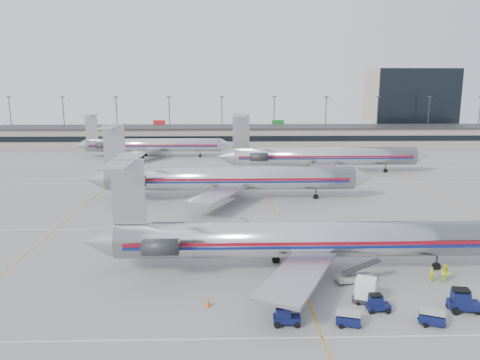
{
  "coord_description": "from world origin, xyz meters",
  "views": [
    {
      "loc": [
        -7.08,
        -50.19,
        18.7
      ],
      "look_at": [
        -5.2,
        20.39,
        4.5
      ],
      "focal_mm": 35.0,
      "sensor_mm": 36.0,
      "label": 1
    }
  ],
  "objects_px": {
    "jet_foreground": "(298,239)",
    "tug_center": "(377,304)",
    "jet_second_row": "(225,178)",
    "uld_container": "(365,290)",
    "belt_loader": "(356,276)"
  },
  "relations": [
    {
      "from": "jet_foreground",
      "to": "tug_center",
      "type": "xyz_separation_m",
      "value": [
        5.41,
        -9.02,
        -2.72
      ]
    },
    {
      "from": "jet_foreground",
      "to": "tug_center",
      "type": "height_order",
      "value": "jet_foreground"
    },
    {
      "from": "jet_second_row",
      "to": "tug_center",
      "type": "distance_m",
      "value": 42.42
    },
    {
      "from": "jet_second_row",
      "to": "uld_container",
      "type": "xyz_separation_m",
      "value": [
        12.6,
        -38.39,
        -2.57
      ]
    },
    {
      "from": "jet_foreground",
      "to": "uld_container",
      "type": "bearing_deg",
      "value": -55.33
    },
    {
      "from": "jet_foreground",
      "to": "jet_second_row",
      "type": "distance_m",
      "value": 32.15
    },
    {
      "from": "jet_second_row",
      "to": "uld_container",
      "type": "distance_m",
      "value": 40.49
    },
    {
      "from": "tug_center",
      "to": "belt_loader",
      "type": "relative_size",
      "value": 0.45
    },
    {
      "from": "jet_second_row",
      "to": "uld_container",
      "type": "bearing_deg",
      "value": -71.83
    },
    {
      "from": "jet_foreground",
      "to": "belt_loader",
      "type": "distance_m",
      "value": 6.67
    },
    {
      "from": "jet_foreground",
      "to": "tug_center",
      "type": "distance_m",
      "value": 10.87
    },
    {
      "from": "uld_container",
      "to": "belt_loader",
      "type": "xyz_separation_m",
      "value": [
        0.28,
        4.15,
        -0.48
      ]
    },
    {
      "from": "jet_foreground",
      "to": "jet_second_row",
      "type": "xyz_separation_m",
      "value": [
        -7.65,
        31.23,
        0.21
      ]
    },
    {
      "from": "jet_foreground",
      "to": "uld_container",
      "type": "height_order",
      "value": "jet_foreground"
    },
    {
      "from": "jet_foreground",
      "to": "uld_container",
      "type": "xyz_separation_m",
      "value": [
        4.95,
        -7.16,
        -2.35
      ]
    }
  ]
}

